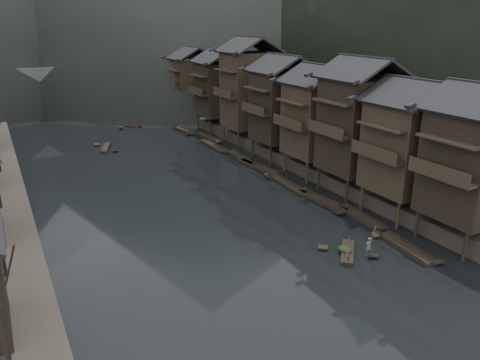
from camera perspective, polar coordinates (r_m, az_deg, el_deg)
water at (r=39.69m, az=0.29°, el=-8.13°), size 300.00×300.00×0.00m
right_bank at (r=89.58m, az=7.97°, el=7.85°), size 40.00×200.00×1.80m
stilt_houses at (r=61.44m, az=6.09°, el=10.25°), size 9.00×67.60×15.92m
moored_sampans at (r=59.39m, az=2.29°, el=1.51°), size 3.38×55.06×0.47m
midriver_boats at (r=79.05m, az=-14.67°, el=5.38°), size 10.36×19.16×0.45m
stone_bridge at (r=105.21m, az=-19.00°, el=11.00°), size 40.00×6.00×9.00m
hero_sampan at (r=39.44m, az=12.99°, el=-8.52°), size 3.63×3.91×0.43m
cargo_heap at (r=39.22m, az=12.74°, el=-7.80°), size 1.00×1.31×0.60m
boatman at (r=38.88m, az=15.44°, el=-7.50°), size 0.63×0.48×1.56m
bamboo_pole at (r=37.88m, az=16.03°, el=-3.65°), size 1.49×2.08×4.01m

